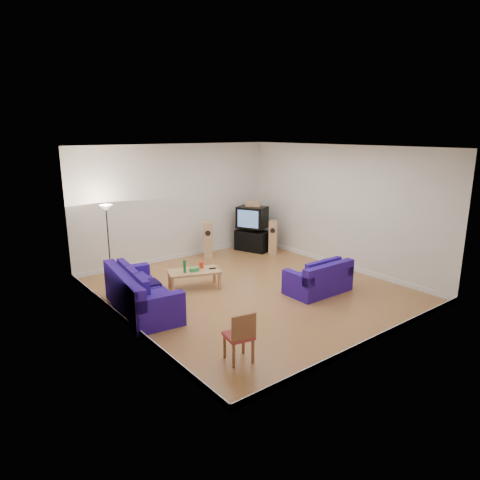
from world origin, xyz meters
TOP-DOWN VIEW (x-y plane):
  - room at (0.00, 0.00)m, footprint 6.01×6.51m
  - sofa_three_seat at (-2.51, 0.46)m, footprint 1.22×2.30m
  - sofa_loveseat at (1.12, -1.06)m, footprint 1.47×0.84m
  - coffee_table at (-0.95, 0.89)m, footprint 1.30×0.95m
  - bottle at (-1.19, 0.90)m, footprint 0.08×0.08m
  - tissue_box at (-0.97, 0.84)m, footprint 0.21×0.12m
  - red_canister at (-0.72, 0.94)m, footprint 0.12×0.12m
  - remote at (-0.54, 0.74)m, footprint 0.18×0.10m
  - tv_stand at (2.18, 2.58)m, footprint 0.87×1.12m
  - av_receiver at (2.23, 2.63)m, footprint 0.51×0.54m
  - television at (2.17, 2.59)m, footprint 0.91×1.01m
  - centre_speaker at (2.22, 2.62)m, footprint 0.41×0.46m
  - speaker_left at (0.65, 2.70)m, footprint 0.38×0.39m
  - speaker_right at (2.45, 1.95)m, footprint 0.37×0.36m
  - floor_lamp at (-2.23, 2.70)m, footprint 0.31×0.31m
  - dining_chair at (-2.13, -2.34)m, footprint 0.48×0.48m

SIDE VIEW (x-z plane):
  - sofa_loveseat at x=1.12m, z-range -0.09..0.64m
  - tv_stand at x=2.18m, z-range 0.00..0.61m
  - sofa_three_seat at x=-2.51m, z-range -0.11..0.74m
  - coffee_table at x=-0.95m, z-range 0.16..0.59m
  - remote at x=-0.54m, z-range 0.43..0.45m
  - tissue_box at x=-0.97m, z-range 0.43..0.51m
  - dining_chair at x=-2.13m, z-range 0.05..0.90m
  - speaker_right at x=2.45m, z-range 0.00..0.99m
  - red_canister at x=-0.72m, z-range 0.43..0.58m
  - speaker_left at x=0.65m, z-range 0.00..1.05m
  - bottle at x=-1.19m, z-range 0.43..0.72m
  - av_receiver at x=2.23m, z-range 0.61..0.71m
  - television at x=2.17m, z-range 0.71..1.34m
  - centre_speaker at x=2.22m, z-range 1.34..1.50m
  - floor_lamp at x=-2.23m, z-range 0.60..2.44m
  - room at x=0.00m, z-range -0.06..3.15m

